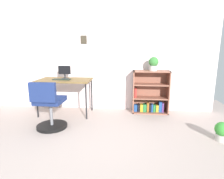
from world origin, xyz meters
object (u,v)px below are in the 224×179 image
object	(u,v)px
monitor	(65,72)
office_chair	(49,108)
bookshelf_low	(150,94)
potted_plant_floor	(222,131)
keyboard	(62,79)
potted_plant_on_shelf	(154,63)
desk	(65,82)

from	to	relation	value
monitor	office_chair	xyz separation A→B (m)	(0.01, -0.87, -0.51)
monitor	bookshelf_low	size ratio (longest dim) A/B	0.30
monitor	potted_plant_floor	xyz separation A→B (m)	(2.74, -1.03, -0.73)
monitor	potted_plant_floor	distance (m)	3.01
keyboard	potted_plant_floor	bearing A→B (deg)	-17.49
office_chair	potted_plant_on_shelf	world-z (taller)	potted_plant_on_shelf
office_chair	bookshelf_low	distance (m)	2.07
keyboard	bookshelf_low	size ratio (longest dim) A/B	0.38
potted_plant_floor	bookshelf_low	bearing A→B (deg)	127.60
keyboard	potted_plant_on_shelf	distance (m)	1.89
keyboard	office_chair	bearing A→B (deg)	-87.85
keyboard	potted_plant_floor	world-z (taller)	keyboard
desk	potted_plant_on_shelf	bearing A→B (deg)	7.22
monitor	bookshelf_low	distance (m)	1.87
desk	monitor	xyz separation A→B (m)	(-0.03, 0.08, 0.20)
desk	keyboard	world-z (taller)	keyboard
bookshelf_low	potted_plant_floor	distance (m)	1.57
monitor	keyboard	size ratio (longest dim) A/B	0.77
desk	potted_plant_floor	xyz separation A→B (m)	(2.71, -0.94, -0.53)
desk	potted_plant_floor	world-z (taller)	desk
desk	potted_plant_floor	bearing A→B (deg)	-19.16
potted_plant_floor	desk	bearing A→B (deg)	160.84
office_chair	potted_plant_floor	world-z (taller)	office_chair
office_chair	bookshelf_low	xyz separation A→B (m)	(1.78, 1.07, 0.03)
potted_plant_on_shelf	potted_plant_floor	size ratio (longest dim) A/B	0.98
potted_plant_on_shelf	potted_plant_floor	xyz separation A→B (m)	(0.90, -1.17, -0.90)
desk	potted_plant_on_shelf	world-z (taller)	potted_plant_on_shelf
bookshelf_low	potted_plant_on_shelf	world-z (taller)	potted_plant_on_shelf
keyboard	potted_plant_on_shelf	xyz separation A→B (m)	(1.84, 0.30, 0.31)
bookshelf_low	potted_plant_floor	xyz separation A→B (m)	(0.94, -1.23, -0.24)
desk	monitor	world-z (taller)	monitor
desk	office_chair	world-z (taller)	office_chair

